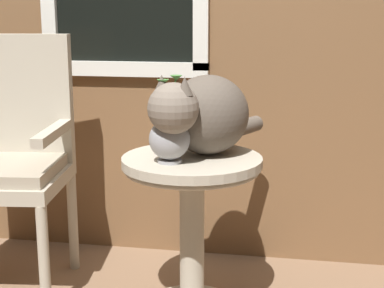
{
  "coord_description": "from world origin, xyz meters",
  "views": [
    {
      "loc": [
        0.55,
        -1.99,
        1.18
      ],
      "look_at": [
        0.18,
        0.12,
        0.69
      ],
      "focal_mm": 54.86,
      "sensor_mm": 36.0,
      "label": 1
    }
  ],
  "objects_px": {
    "wicker_chair": "(3,150)",
    "cat": "(204,114)",
    "wicker_side_table": "(192,205)",
    "pewter_vase_with_ivy": "(170,135)"
  },
  "relations": [
    {
      "from": "wicker_chair",
      "to": "cat",
      "type": "relative_size",
      "value": 1.69
    },
    {
      "from": "wicker_side_table",
      "to": "cat",
      "type": "xyz_separation_m",
      "value": [
        0.04,
        0.04,
        0.35
      ]
    },
    {
      "from": "cat",
      "to": "pewter_vase_with_ivy",
      "type": "height_order",
      "value": "cat"
    },
    {
      "from": "wicker_side_table",
      "to": "wicker_chair",
      "type": "distance_m",
      "value": 0.87
    },
    {
      "from": "cat",
      "to": "pewter_vase_with_ivy",
      "type": "relative_size",
      "value": 2.05
    },
    {
      "from": "wicker_side_table",
      "to": "cat",
      "type": "height_order",
      "value": "cat"
    },
    {
      "from": "cat",
      "to": "pewter_vase_with_ivy",
      "type": "bearing_deg",
      "value": -126.71
    },
    {
      "from": "pewter_vase_with_ivy",
      "to": "cat",
      "type": "bearing_deg",
      "value": 53.29
    },
    {
      "from": "wicker_side_table",
      "to": "cat",
      "type": "distance_m",
      "value": 0.35
    },
    {
      "from": "wicker_side_table",
      "to": "cat",
      "type": "bearing_deg",
      "value": 47.75
    }
  ]
}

